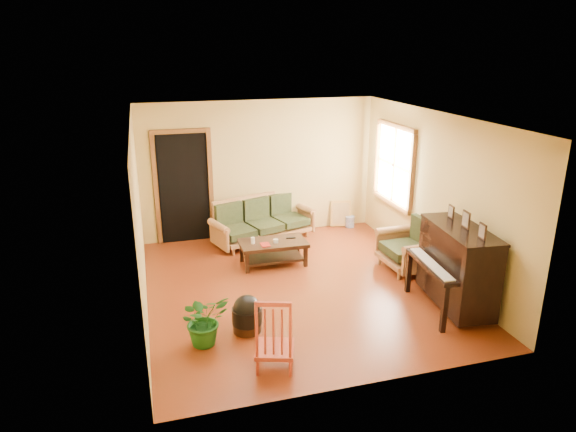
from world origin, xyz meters
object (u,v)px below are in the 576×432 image
object	(u,v)px
footstool	(247,318)
ceramic_crock	(350,222)
coffee_table	(273,253)
sofa	(263,220)
piano	(457,269)
armchair	(407,244)
potted_plant	(204,320)
red_chair	(275,331)

from	to	relation	value
footstool	ceramic_crock	bearing A→B (deg)	49.93
footstool	coffee_table	bearing A→B (deg)	66.63
sofa	piano	world-z (taller)	piano
armchair	ceramic_crock	xyz separation A→B (m)	(-0.09, 2.20, -0.34)
armchair	piano	world-z (taller)	piano
sofa	ceramic_crock	bearing A→B (deg)	-9.71
coffee_table	potted_plant	bearing A→B (deg)	-123.70
sofa	potted_plant	bearing A→B (deg)	-133.22
piano	ceramic_crock	bearing A→B (deg)	97.77
red_chair	potted_plant	distance (m)	1.02
footstool	red_chair	world-z (taller)	red_chair
ceramic_crock	footstool	bearing A→B (deg)	-130.07
potted_plant	piano	bearing A→B (deg)	-0.82
sofa	ceramic_crock	world-z (taller)	sofa
sofa	coffee_table	distance (m)	1.12
piano	ceramic_crock	world-z (taller)	piano
red_chair	sofa	bearing A→B (deg)	96.77
coffee_table	ceramic_crock	distance (m)	2.41
ceramic_crock	potted_plant	world-z (taller)	potted_plant
potted_plant	sofa	bearing A→B (deg)	64.84
coffee_table	armchair	distance (m)	2.24
piano	ceramic_crock	size ratio (longest dim) A/B	5.90
piano	coffee_table	bearing A→B (deg)	139.56
sofa	piano	bearing A→B (deg)	-76.96
armchair	piano	xyz separation A→B (m)	(0.01, -1.37, 0.15)
coffee_table	potted_plant	size ratio (longest dim) A/B	1.68
footstool	potted_plant	world-z (taller)	potted_plant
coffee_table	piano	distance (m)	3.05
coffee_table	footstool	distance (m)	2.18
footstool	ceramic_crock	world-z (taller)	footstool
armchair	potted_plant	xyz separation A→B (m)	(-3.50, -1.32, -0.12)
coffee_table	potted_plant	world-z (taller)	potted_plant
footstool	piano	bearing A→B (deg)	-3.79
sofa	red_chair	bearing A→B (deg)	-119.61
piano	footstool	distance (m)	2.98
armchair	potted_plant	bearing A→B (deg)	-162.40
potted_plant	red_chair	bearing A→B (deg)	-44.75
armchair	red_chair	distance (m)	3.44
armchair	red_chair	world-z (taller)	red_chair
footstool	red_chair	bearing A→B (deg)	-80.04
red_chair	ceramic_crock	world-z (taller)	red_chair
coffee_table	red_chair	size ratio (longest dim) A/B	1.21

